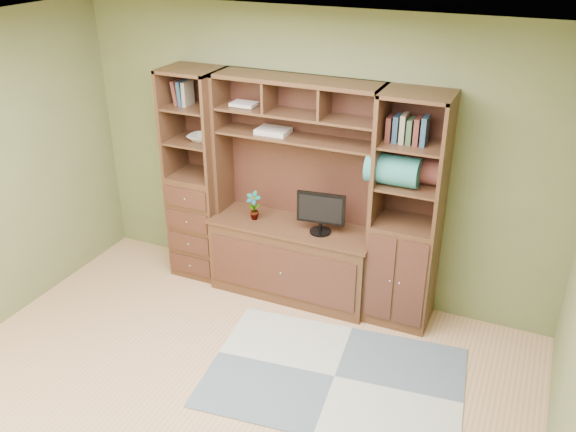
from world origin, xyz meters
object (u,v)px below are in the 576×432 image
at_px(center_hutch, 292,195).
at_px(left_tower, 197,176).
at_px(monitor, 321,206).
at_px(right_tower, 407,214).

distance_m(center_hutch, left_tower, 1.00).
height_order(center_hutch, monitor, center_hutch).
xyz_separation_m(center_hutch, right_tower, (1.02, 0.04, 0.00)).
relative_size(center_hutch, monitor, 3.91).
relative_size(left_tower, monitor, 3.91).
relative_size(center_hutch, left_tower, 1.00).
xyz_separation_m(center_hutch, left_tower, (-1.00, 0.04, 0.00)).
distance_m(left_tower, monitor, 1.29).
relative_size(center_hutch, right_tower, 1.00).
height_order(left_tower, right_tower, same).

